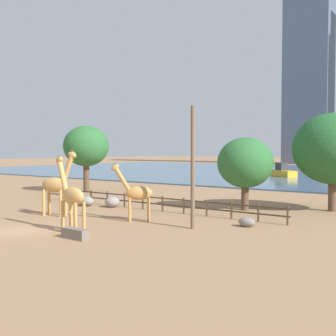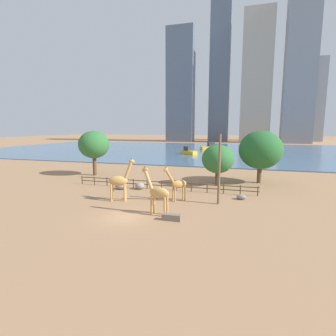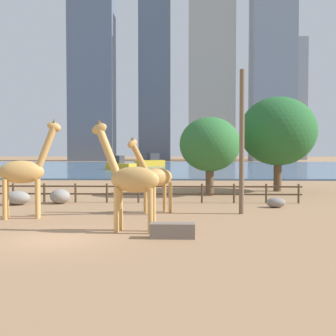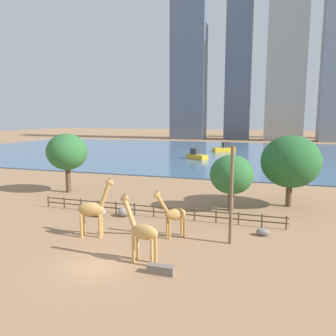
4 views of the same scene
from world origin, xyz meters
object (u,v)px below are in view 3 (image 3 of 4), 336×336
at_px(boulder_small, 17,198).
at_px(tree_right_tall, 210,145).
at_px(giraffe_tall, 155,177).
at_px(boulder_by_pole, 60,196).
at_px(feeding_trough, 172,231).
at_px(boat_sailboat, 120,165).
at_px(boat_ferry, 151,162).
at_px(giraffe_young, 131,179).
at_px(boulder_near_fence, 276,202).
at_px(utility_pole, 242,142).
at_px(tree_center_broad, 278,131).
at_px(giraffe_companion, 25,172).

relative_size(boulder_small, tree_right_tall, 0.27).
distance_m(giraffe_tall, boulder_by_pole, 8.08).
relative_size(feeding_trough, boat_sailboat, 0.30).
relative_size(tree_right_tall, boat_ferry, 0.91).
distance_m(giraffe_young, boat_ferry, 77.39).
bearing_deg(boulder_near_fence, utility_pole, -132.56).
distance_m(giraffe_tall, boat_ferry, 72.08).
relative_size(utility_pole, feeding_trough, 4.44).
height_order(tree_center_broad, boat_sailboat, tree_center_broad).
bearing_deg(utility_pole, giraffe_young, -135.47).
height_order(giraffe_companion, feeding_trough, giraffe_companion).
relative_size(giraffe_young, boat_ferry, 0.72).
height_order(giraffe_young, boat_sailboat, giraffe_young).
xyz_separation_m(boulder_by_pole, boat_sailboat, (-3.11, 48.20, 0.58)).
relative_size(boulder_near_fence, tree_center_broad, 0.14).
bearing_deg(feeding_trough, boulder_small, 135.46).
height_order(giraffe_young, boulder_small, giraffe_young).
xyz_separation_m(giraffe_companion, giraffe_young, (5.96, -3.56, -0.15)).
distance_m(utility_pole, tree_center_broad, 14.55).
bearing_deg(giraffe_companion, boulder_small, 100.91).
distance_m(boulder_by_pole, boulder_small, 2.71).
relative_size(giraffe_young, utility_pole, 0.61).
xyz_separation_m(utility_pole, feeding_trough, (-3.69, -6.69, -3.69)).
bearing_deg(giraffe_companion, boulder_by_pole, 74.98).
bearing_deg(boulder_by_pole, tree_center_broad, 29.45).
xyz_separation_m(boulder_by_pole, boat_ferry, (1.03, 67.53, 0.71)).
xyz_separation_m(giraffe_tall, feeding_trough, (1.10, -6.65, -1.75)).
relative_size(tree_center_broad, boat_ferry, 1.21).
bearing_deg(giraffe_companion, boat_sailboat, 78.42).
bearing_deg(boat_sailboat, boulder_small, -54.36).
bearing_deg(feeding_trough, giraffe_companion, 148.06).
height_order(giraffe_tall, feeding_trough, giraffe_tall).
bearing_deg(boat_sailboat, boulder_by_pole, -51.27).
distance_m(boulder_small, feeding_trough, 14.52).
height_order(tree_right_tall, boat_ferry, tree_right_tall).
distance_m(giraffe_companion, tree_right_tall, 15.66).
bearing_deg(boat_ferry, feeding_trough, 59.68).
height_order(tree_right_tall, boat_sailboat, tree_right_tall).
bearing_deg(boulder_small, boulder_by_pole, 16.99).
relative_size(giraffe_tall, tree_right_tall, 0.69).
bearing_deg(giraffe_young, boulder_small, -37.52).
relative_size(boulder_near_fence, boulder_small, 0.69).
bearing_deg(giraffe_companion, boat_ferry, 74.35).
distance_m(giraffe_young, feeding_trough, 2.97).
relative_size(utility_pole, boat_sailboat, 1.34).
xyz_separation_m(utility_pole, boulder_near_fence, (2.51, 2.74, -3.68)).
height_order(boulder_small, boat_sailboat, boat_sailboat).
height_order(tree_center_broad, tree_right_tall, tree_center_broad).
relative_size(boulder_small, tree_center_broad, 0.21).
xyz_separation_m(utility_pole, tree_right_tall, (-1.13, 9.81, 0.03)).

